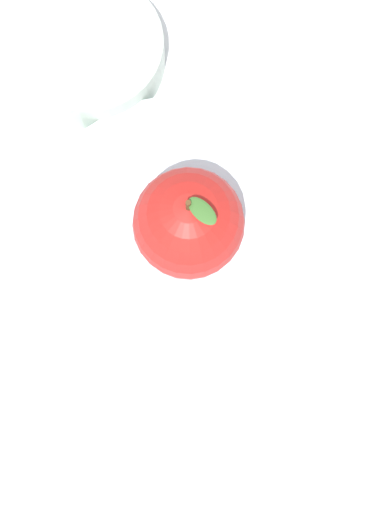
# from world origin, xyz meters

# --- Properties ---
(ground_plane) EXTENTS (2.40, 2.40, 0.00)m
(ground_plane) POSITION_xyz_m (0.00, 0.00, 0.00)
(ground_plane) COLOR silver
(dinner_plate) EXTENTS (0.26, 0.26, 0.02)m
(dinner_plate) POSITION_xyz_m (-0.05, -0.01, 0.01)
(dinner_plate) COLOR silver
(dinner_plate) RESTS_ON ground_plane
(apple) EXTENTS (0.08, 0.08, 0.09)m
(apple) POSITION_xyz_m (-0.05, -0.00, 0.06)
(apple) COLOR #B21E19
(apple) RESTS_ON dinner_plate
(side_bowl) EXTENTS (0.12, 0.12, 0.03)m
(side_bowl) POSITION_xyz_m (-0.19, 0.10, 0.02)
(side_bowl) COLOR #B2C6B2
(side_bowl) RESTS_ON ground_plane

